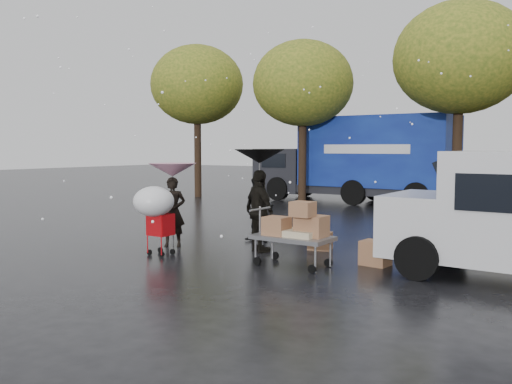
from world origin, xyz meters
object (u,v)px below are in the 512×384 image
Objects in this scene: person_pink at (173,212)px; person_black at (259,211)px; shopping_cart at (155,205)px; blue_truck at (358,160)px; vendor_cart at (296,229)px.

person_pink is 2.09m from person_black.
blue_truck is at bearing 94.95° from shopping_cart.
person_pink is 1.20m from shopping_cart.
blue_truck is (-0.61, 11.68, 0.96)m from person_pink.
shopping_cart is 0.18× the size of blue_truck.
blue_truck is (-1.10, 12.74, 0.69)m from shopping_cart.
shopping_cart is at bearing -94.12° from person_pink.
person_pink is 0.89× the size of person_black.
person_black is 1.17× the size of vendor_cart.
person_black is at bearing 149.50° from vendor_cart.
shopping_cart is (0.49, -1.06, 0.27)m from person_pink.
blue_truck is at bearing 63.96° from person_pink.
person_black is 1.63m from vendor_cart.
shopping_cart is at bearing 73.85° from person_black.
shopping_cart is (-1.53, -1.61, 0.17)m from person_black.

